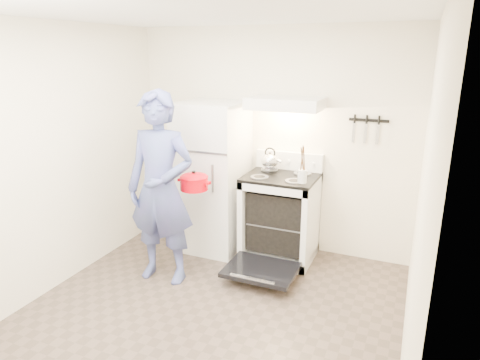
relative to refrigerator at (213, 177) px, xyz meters
name	(u,v)px	position (x,y,z in m)	size (l,w,h in m)	color
floor	(200,324)	(0.58, -1.45, -0.85)	(3.60, 3.60, 0.00)	brown
back_wall	(271,141)	(0.58, 0.35, 0.40)	(3.20, 0.02, 2.50)	white
refrigerator	(213,177)	(0.00, 0.00, 0.00)	(0.70, 0.70, 1.70)	white
stove_body	(280,218)	(0.81, 0.02, -0.39)	(0.76, 0.65, 0.92)	white
cooktop	(281,177)	(0.81, 0.02, 0.09)	(0.76, 0.65, 0.03)	black
backsplash	(289,161)	(0.81, 0.31, 0.20)	(0.76, 0.07, 0.20)	white
oven_door	(261,270)	(0.81, -0.57, -0.72)	(0.70, 0.54, 0.04)	black
oven_rack	(280,220)	(0.81, 0.02, -0.41)	(0.60, 0.52, 0.01)	slate
range_hood	(286,103)	(0.81, 0.10, 0.86)	(0.76, 0.50, 0.12)	white
knife_strip	(369,120)	(1.63, 0.33, 0.70)	(0.40, 0.02, 0.03)	black
pizza_stone	(276,215)	(0.74, 0.11, -0.40)	(0.34, 0.34, 0.02)	#8D6950
tea_kettle	(270,160)	(0.65, 0.11, 0.24)	(0.23, 0.19, 0.27)	#B9B9BE
utensil_jar	(302,176)	(1.11, -0.24, 0.20)	(0.09, 0.09, 0.13)	silver
person	(161,189)	(-0.12, -0.87, 0.10)	(0.69, 0.45, 1.90)	#3A5278
dutch_oven	(194,183)	(0.10, -0.62, 0.11)	(0.35, 0.28, 0.23)	red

